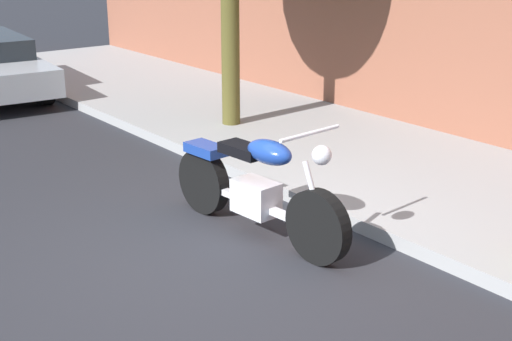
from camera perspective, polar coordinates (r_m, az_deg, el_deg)
ground_plane at (r=6.44m, az=-3.46°, el=-6.99°), size 60.00×60.00×0.00m
sidewalk at (r=8.35m, az=13.70°, el=-0.83°), size 21.86×3.17×0.14m
motorcycle at (r=6.72m, az=0.02°, el=-1.45°), size 2.27×0.70×1.17m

